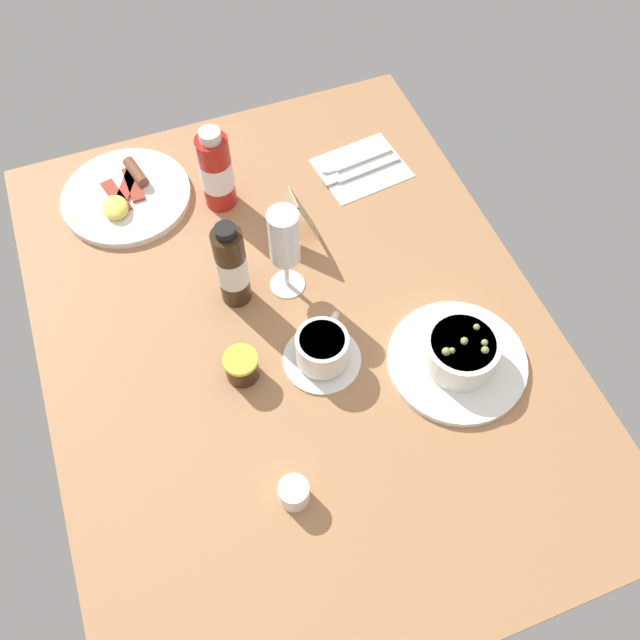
% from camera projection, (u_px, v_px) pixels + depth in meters
% --- Properties ---
extents(ground_plane, '(1.10, 0.84, 0.03)m').
position_uv_depth(ground_plane, '(295.00, 333.00, 1.16)').
color(ground_plane, '#A8754C').
extents(porridge_bowl, '(0.23, 0.23, 0.08)m').
position_uv_depth(porridge_bowl, '(459.00, 354.00, 1.09)').
color(porridge_bowl, white).
rests_on(porridge_bowl, ground_plane).
extents(cutlery_setting, '(0.16, 0.18, 0.01)m').
position_uv_depth(cutlery_setting, '(359.00, 168.00, 1.34)').
color(cutlery_setting, white).
rests_on(cutlery_setting, ground_plane).
extents(coffee_cup, '(0.13, 0.13, 0.07)m').
position_uv_depth(coffee_cup, '(322.00, 350.00, 1.09)').
color(coffee_cup, white).
rests_on(coffee_cup, ground_plane).
extents(creamer_jug, '(0.05, 0.05, 0.05)m').
position_uv_depth(creamer_jug, '(294.00, 492.00, 0.97)').
color(creamer_jug, white).
rests_on(creamer_jug, ground_plane).
extents(wine_glass, '(0.06, 0.06, 0.19)m').
position_uv_depth(wine_glass, '(284.00, 241.00, 1.09)').
color(wine_glass, white).
rests_on(wine_glass, ground_plane).
extents(jam_jar, '(0.06, 0.06, 0.05)m').
position_uv_depth(jam_jar, '(242.00, 366.00, 1.08)').
color(jam_jar, '#342010').
rests_on(jam_jar, ground_plane).
extents(sauce_bottle_red, '(0.06, 0.06, 0.17)m').
position_uv_depth(sauce_bottle_red, '(216.00, 171.00, 1.23)').
color(sauce_bottle_red, '#B21E19').
rests_on(sauce_bottle_red, ground_plane).
extents(sauce_bottle_brown, '(0.05, 0.05, 0.18)m').
position_uv_depth(sauce_bottle_brown, '(232.00, 267.00, 1.11)').
color(sauce_bottle_brown, '#382314').
rests_on(sauce_bottle_brown, ground_plane).
extents(breakfast_plate, '(0.25, 0.25, 0.04)m').
position_uv_depth(breakfast_plate, '(126.00, 196.00, 1.29)').
color(breakfast_plate, white).
rests_on(breakfast_plate, ground_plane).
extents(menu_card, '(0.05, 0.09, 0.11)m').
position_uv_depth(menu_card, '(294.00, 217.00, 1.21)').
color(menu_card, tan).
rests_on(menu_card, ground_plane).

